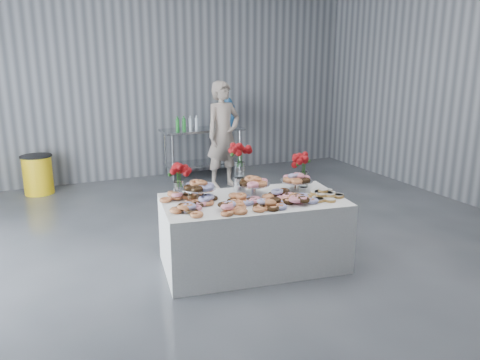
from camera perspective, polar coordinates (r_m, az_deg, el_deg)
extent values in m
plane|color=#37393E|center=(5.01, 2.06, -11.36)|extent=(9.00, 9.00, 0.00)
cube|color=gray|center=(8.75, -11.18, 13.32)|extent=(8.00, 0.04, 4.00)
cube|color=white|center=(5.06, 1.60, -6.42)|extent=(2.02, 1.25, 0.75)
cube|color=silver|center=(8.71, -4.62, 6.14)|extent=(1.50, 0.60, 0.04)
cube|color=silver|center=(8.83, -4.54, 2.10)|extent=(1.40, 0.55, 0.03)
cylinder|color=silver|center=(8.37, -8.18, 2.53)|extent=(0.04, 0.04, 0.86)
cylinder|color=silver|center=(8.80, -0.02, 3.30)|extent=(0.04, 0.04, 0.86)
cylinder|color=silver|center=(8.84, -9.08, 3.17)|extent=(0.04, 0.04, 0.86)
cylinder|color=silver|center=(9.25, -1.28, 3.88)|extent=(0.04, 0.04, 0.86)
cylinder|color=silver|center=(4.93, -5.00, -1.72)|extent=(0.06, 0.06, 0.12)
cylinder|color=silver|center=(4.91, -5.02, -0.99)|extent=(0.36, 0.36, 0.01)
cylinder|color=silver|center=(5.07, 1.67, -1.18)|extent=(0.06, 0.06, 0.12)
cylinder|color=silver|center=(5.05, 1.67, -0.47)|extent=(0.36, 0.36, 0.01)
cylinder|color=silver|center=(5.24, 6.89, -0.75)|extent=(0.06, 0.06, 0.12)
cylinder|color=silver|center=(5.22, 6.91, -0.06)|extent=(0.36, 0.36, 0.01)
cylinder|color=white|center=(4.98, -7.49, -1.24)|extent=(0.11, 0.11, 0.18)
cylinder|color=#1E5919|center=(4.94, -7.54, 0.20)|extent=(0.04, 0.04, 0.18)
cylinder|color=white|center=(5.42, 7.75, 0.10)|extent=(0.11, 0.11, 0.18)
cylinder|color=#1E5919|center=(5.39, 7.79, 1.43)|extent=(0.04, 0.04, 0.18)
cylinder|color=silver|center=(5.22, -0.05, -0.52)|extent=(0.14, 0.14, 0.15)
cylinder|color=white|center=(5.18, -0.05, 1.24)|extent=(0.11, 0.11, 0.18)
cylinder|color=#1E5919|center=(5.15, -0.05, 2.65)|extent=(0.04, 0.04, 0.18)
cylinder|color=#3A7FC6|center=(8.86, -1.57, 7.77)|extent=(0.28, 0.28, 0.40)
sphere|color=#3A7FC6|center=(8.83, -1.59, 9.42)|extent=(0.20, 0.20, 0.20)
imported|color=#CC8C93|center=(7.96, -2.05, 5.50)|extent=(0.74, 0.58, 1.80)
cylinder|color=yellow|center=(8.35, -23.41, 0.54)|extent=(0.46, 0.46, 0.62)
cylinder|color=black|center=(8.28, -23.64, 2.69)|extent=(0.50, 0.50, 0.02)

